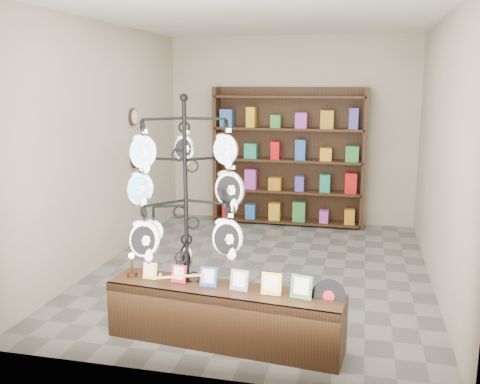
% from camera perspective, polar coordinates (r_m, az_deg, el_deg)
% --- Properties ---
extents(ground, '(5.00, 5.00, 0.00)m').
position_cam_1_polar(ground, '(6.66, 2.24, -8.33)').
color(ground, slate).
rests_on(ground, ground).
extents(room_envelope, '(5.00, 5.00, 5.00)m').
position_cam_1_polar(room_envelope, '(6.27, 2.37, 7.78)').
color(room_envelope, beige).
rests_on(room_envelope, ground).
extents(display_tree, '(1.16, 1.16, 2.18)m').
position_cam_1_polar(display_tree, '(4.67, -5.80, -0.92)').
color(display_tree, black).
rests_on(display_tree, ground).
extents(front_shelf, '(2.13, 0.64, 0.74)m').
position_cam_1_polar(front_shelf, '(4.82, -1.70, -13.03)').
color(front_shelf, black).
rests_on(front_shelf, ground).
extents(back_shelving, '(2.42, 0.36, 2.20)m').
position_cam_1_polar(back_shelving, '(8.61, 5.18, 3.29)').
color(back_shelving, black).
rests_on(back_shelving, ground).
extents(wall_clocks, '(0.03, 0.24, 0.84)m').
position_cam_1_polar(wall_clocks, '(7.66, -11.20, 5.63)').
color(wall_clocks, black).
rests_on(wall_clocks, ground).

